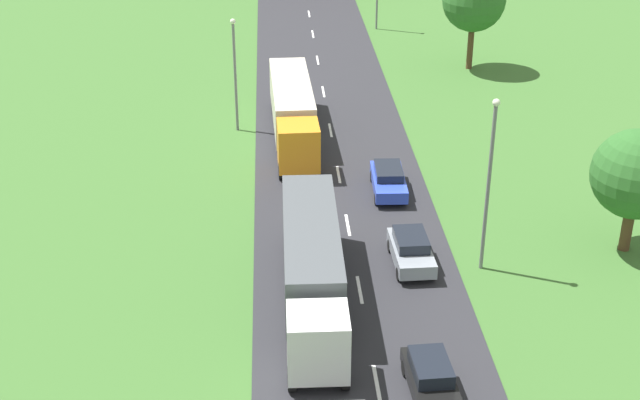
% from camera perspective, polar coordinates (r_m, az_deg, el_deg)
% --- Properties ---
extents(road, '(10.00, 140.00, 0.06)m').
position_cam_1_polar(road, '(35.68, 3.80, -12.41)').
color(road, '#2B2B30').
rests_on(road, ground).
extents(truck_second, '(2.61, 13.00, 3.56)m').
position_cam_1_polar(truck_second, '(39.75, -0.51, -4.18)').
color(truck_second, white).
rests_on(truck_second, road).
extents(truck_third, '(2.85, 13.46, 3.40)m').
position_cam_1_polar(truck_third, '(57.48, -1.77, 5.83)').
color(truck_third, orange).
rests_on(truck_third, road).
extents(car_third, '(1.90, 4.02, 1.49)m').
position_cam_1_polar(car_third, '(35.41, 7.17, -11.30)').
color(car_third, black).
rests_on(car_third, road).
extents(car_fourth, '(1.91, 4.08, 1.56)m').
position_cam_1_polar(car_fourth, '(43.60, 5.89, -3.20)').
color(car_fourth, '#8C939E').
rests_on(car_fourth, road).
extents(car_fifth, '(1.94, 4.48, 1.48)m').
position_cam_1_polar(car_fifth, '(50.70, 4.44, 1.32)').
color(car_fifth, blue).
rests_on(car_fifth, road).
extents(lamppost_second, '(0.36, 0.36, 8.80)m').
position_cam_1_polar(lamppost_second, '(42.02, 10.85, 1.40)').
color(lamppost_second, slate).
rests_on(lamppost_second, ground).
extents(lamppost_third, '(0.36, 0.36, 7.60)m').
position_cam_1_polar(lamppost_third, '(58.44, -5.51, 8.41)').
color(lamppost_third, slate).
rests_on(lamppost_third, ground).
extents(tree_oak, '(4.95, 4.95, 8.03)m').
position_cam_1_polar(tree_oak, '(71.43, 9.90, 12.58)').
color(tree_oak, '#513823').
rests_on(tree_oak, ground).
extents(tree_pine, '(4.49, 4.49, 6.48)m').
position_cam_1_polar(tree_pine, '(45.92, 19.73, 1.56)').
color(tree_pine, '#513823').
rests_on(tree_pine, ground).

